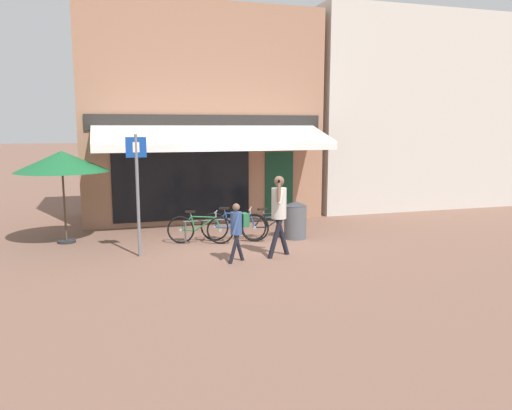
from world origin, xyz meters
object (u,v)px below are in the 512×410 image
object	(u,v)px
bicycle_blue	(234,226)
bicycle_black	(273,225)
cafe_parasol	(62,162)
parking_sign	(137,183)
bicycle_green	(200,229)
litter_bin	(295,220)
pedestrian_adult	(279,207)
pedestrian_child	(238,225)

from	to	relation	value
bicycle_blue	bicycle_black	xyz separation A→B (m)	(1.01, -0.01, -0.03)
bicycle_blue	cafe_parasol	xyz separation A→B (m)	(-4.04, 1.08, 1.63)
bicycle_black	parking_sign	bearing A→B (deg)	-169.49
parking_sign	cafe_parasol	bearing A→B (deg)	131.18
cafe_parasol	bicycle_green	bearing A→B (deg)	-18.68
bicycle_blue	parking_sign	distance (m)	2.81
bicycle_blue	bicycle_black	bearing A→B (deg)	22.09
bicycle_black	cafe_parasol	distance (m)	5.43
bicycle_blue	parking_sign	xyz separation A→B (m)	(-2.39, -0.82, 1.25)
bicycle_green	bicycle_blue	distance (m)	0.87
parking_sign	litter_bin	bearing A→B (deg)	9.63
litter_bin	parking_sign	size ratio (longest dim) A/B	0.36
bicycle_black	pedestrian_adult	distance (m)	1.92
bicycle_black	litter_bin	distance (m)	0.60
bicycle_blue	pedestrian_adult	distance (m)	1.95
bicycle_green	bicycle_black	size ratio (longest dim) A/B	0.94
litter_bin	bicycle_green	bearing A→B (deg)	176.63
pedestrian_adult	pedestrian_child	distance (m)	1.06
bicycle_blue	cafe_parasol	bearing A→B (deg)	-172.35
bicycle_green	pedestrian_child	xyz separation A→B (m)	(0.45, -1.89, 0.43)
cafe_parasol	pedestrian_child	bearing A→B (deg)	-39.33
pedestrian_child	bicycle_blue	bearing A→B (deg)	-111.80
cafe_parasol	bicycle_blue	bearing A→B (deg)	-14.91
cafe_parasol	parking_sign	bearing A→B (deg)	-48.82
pedestrian_adult	parking_sign	size ratio (longest dim) A/B	0.67
pedestrian_child	cafe_parasol	bearing A→B (deg)	-48.68
pedestrian_adult	parking_sign	xyz separation A→B (m)	(-2.96, 0.90, 0.52)
bicycle_blue	litter_bin	bearing A→B (deg)	17.44
bicycle_black	parking_sign	xyz separation A→B (m)	(-3.40, -0.81, 1.28)
pedestrian_adult	pedestrian_child	xyz separation A→B (m)	(-0.99, -0.18, -0.32)
bicycle_green	bicycle_black	bearing A→B (deg)	19.20
litter_bin	bicycle_black	bearing A→B (deg)	166.79
bicycle_black	cafe_parasol	size ratio (longest dim) A/B	0.75
litter_bin	cafe_parasol	xyz separation A→B (m)	(-5.62, 1.22, 1.52)
bicycle_black	pedestrian_child	bearing A→B (deg)	-130.07
litter_bin	cafe_parasol	world-z (taller)	cafe_parasol
bicycle_green	parking_sign	xyz separation A→B (m)	(-1.52, -0.82, 1.27)
bicycle_green	litter_bin	xyz separation A→B (m)	(2.45, -0.14, 0.12)
pedestrian_adult	pedestrian_child	world-z (taller)	pedestrian_adult
bicycle_blue	pedestrian_adult	size ratio (longest dim) A/B	0.90
pedestrian_child	litter_bin	xyz separation A→B (m)	(2.00, 1.75, -0.31)
bicycle_green	bicycle_black	distance (m)	1.88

